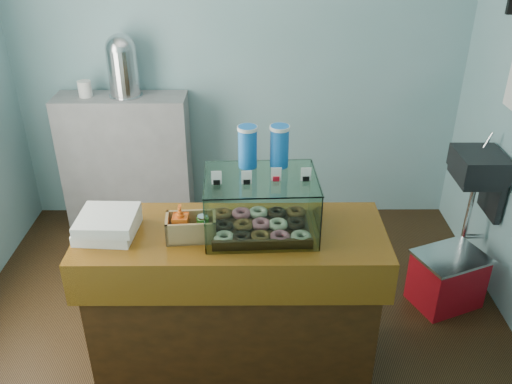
{
  "coord_description": "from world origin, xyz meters",
  "views": [
    {
      "loc": [
        0.11,
        -2.61,
        2.42
      ],
      "look_at": [
        0.13,
        -0.15,
        1.08
      ],
      "focal_mm": 38.0,
      "sensor_mm": 36.0,
      "label": 1
    }
  ],
  "objects_px": {
    "coffee_urn": "(122,64)",
    "red_cooler": "(447,279)",
    "display_case": "(261,200)",
    "counter": "(234,299)"
  },
  "relations": [
    {
      "from": "coffee_urn",
      "to": "red_cooler",
      "type": "height_order",
      "value": "coffee_urn"
    },
    {
      "from": "coffee_urn",
      "to": "red_cooler",
      "type": "bearing_deg",
      "value": -25.52
    },
    {
      "from": "display_case",
      "to": "coffee_urn",
      "type": "bearing_deg",
      "value": 120.52
    },
    {
      "from": "counter",
      "to": "display_case",
      "type": "height_order",
      "value": "display_case"
    },
    {
      "from": "display_case",
      "to": "counter",
      "type": "bearing_deg",
      "value": -167.58
    },
    {
      "from": "display_case",
      "to": "red_cooler",
      "type": "height_order",
      "value": "display_case"
    },
    {
      "from": "counter",
      "to": "red_cooler",
      "type": "bearing_deg",
      "value": 20.21
    },
    {
      "from": "coffee_urn",
      "to": "display_case",
      "type": "bearing_deg",
      "value": -57.04
    },
    {
      "from": "counter",
      "to": "coffee_urn",
      "type": "height_order",
      "value": "coffee_urn"
    },
    {
      "from": "coffee_urn",
      "to": "red_cooler",
      "type": "relative_size",
      "value": 0.88
    }
  ]
}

